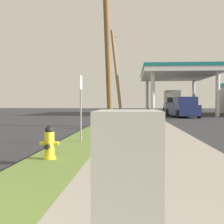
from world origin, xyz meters
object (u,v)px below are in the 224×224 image
(fire_hydrant_third, at_px, (112,114))
(utility_pole_background, at_px, (116,72))
(utility_pole_midground, at_px, (108,48))
(car_red_by_near_pump, at_px, (179,108))
(utility_cabinet, at_px, (128,193))
(truck_navy_at_forecourt, at_px, (183,108))
(truck_black_on_apron, at_px, (172,102))
(fire_hydrant_nearest, at_px, (49,144))
(fire_hydrant_second, at_px, (99,121))
(street_sign_post, at_px, (81,95))

(fire_hydrant_third, xyz_separation_m, utility_pole_background, (0.04, 5.82, 4.29))
(fire_hydrant_third, bearing_deg, utility_pole_midground, -87.48)
(utility_pole_background, bearing_deg, car_red_by_near_pump, 53.51)
(fire_hydrant_third, distance_m, utility_cabinet, 22.99)
(truck_navy_at_forecourt, height_order, truck_black_on_apron, truck_black_on_apron)
(fire_hydrant_nearest, xyz_separation_m, car_red_by_near_pump, (8.65, 36.37, 0.28))
(fire_hydrant_second, bearing_deg, street_sign_post, -88.95)
(fire_hydrant_third, relative_size, utility_cabinet, 0.63)
(utility_pole_midground, height_order, truck_navy_at_forecourt, utility_pole_midground)
(fire_hydrant_third, xyz_separation_m, truck_navy_at_forecourt, (6.66, 3.17, 0.47))
(utility_pole_background, height_order, truck_black_on_apron, utility_pole_background)
(fire_hydrant_third, bearing_deg, utility_pole_background, 89.64)
(utility_cabinet, bearing_deg, utility_pole_background, 93.51)
(fire_hydrant_second, relative_size, fire_hydrant_third, 1.00)
(utility_pole_midground, relative_size, utility_pole_background, 0.94)
(utility_pole_midground, distance_m, car_red_by_near_pump, 27.83)
(utility_cabinet, distance_m, truck_black_on_apron, 38.00)
(truck_navy_at_forecourt, bearing_deg, utility_pole_midground, -117.53)
(fire_hydrant_second, relative_size, utility_pole_background, 0.08)
(fire_hydrant_third, relative_size, utility_pole_background, 0.08)
(truck_navy_at_forecourt, bearing_deg, fire_hydrant_nearest, -106.81)
(utility_cabinet, bearing_deg, street_sign_post, 103.36)
(fire_hydrant_nearest, distance_m, street_sign_post, 3.14)
(truck_black_on_apron, bearing_deg, utility_pole_midground, -106.21)
(utility_pole_background, relative_size, car_red_by_near_pump, 1.97)
(fire_hydrant_nearest, bearing_deg, car_red_by_near_pump, 76.62)
(utility_pole_midground, height_order, car_red_by_near_pump, utility_pole_midground)
(utility_pole_background, relative_size, truck_navy_at_forecourt, 1.63)
(utility_pole_midground, bearing_deg, street_sign_post, -91.86)
(utility_pole_background, distance_m, utility_cabinet, 29.08)
(truck_navy_at_forecourt, bearing_deg, utility_pole_background, 158.21)
(truck_navy_at_forecourt, bearing_deg, fire_hydrant_third, -154.57)
(street_sign_post, bearing_deg, utility_cabinet, -76.64)
(car_red_by_near_pump, xyz_separation_m, truck_black_on_apron, (-1.40, -2.78, 0.77))
(fire_hydrant_nearest, relative_size, car_red_by_near_pump, 0.16)
(fire_hydrant_second, height_order, street_sign_post, street_sign_post)
(fire_hydrant_second, distance_m, truck_black_on_apron, 25.95)
(fire_hydrant_nearest, xyz_separation_m, street_sign_post, (0.17, 2.90, 1.19))
(utility_pole_background, height_order, truck_navy_at_forecourt, utility_pole_background)
(fire_hydrant_third, distance_m, utility_pole_midground, 9.75)
(fire_hydrant_third, height_order, utility_pole_midground, utility_pole_midground)
(street_sign_post, height_order, car_red_by_near_pump, street_sign_post)
(fire_hydrant_nearest, xyz_separation_m, fire_hydrant_third, (0.01, 18.92, 0.00))
(car_red_by_near_pump, bearing_deg, fire_hydrant_third, -116.34)
(utility_pole_midground, bearing_deg, truck_black_on_apron, 73.79)
(truck_navy_at_forecourt, distance_m, truck_black_on_apron, 11.53)
(fire_hydrant_second, bearing_deg, utility_pole_background, 90.06)
(fire_hydrant_second, bearing_deg, car_red_by_near_pump, 72.77)
(fire_hydrant_third, xyz_separation_m, truck_black_on_apron, (7.24, 14.67, 1.04))
(street_sign_post, bearing_deg, car_red_by_near_pump, 75.78)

